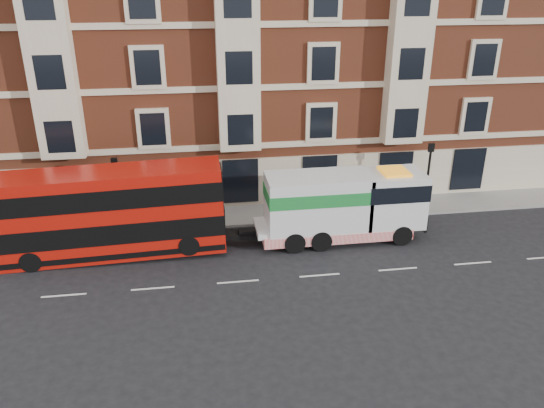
{
  "coord_description": "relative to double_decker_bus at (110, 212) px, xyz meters",
  "views": [
    {
      "loc": [
        -1.63,
        -21.82,
        13.41
      ],
      "look_at": [
        2.25,
        4.0,
        2.21
      ],
      "focal_mm": 35.0,
      "sensor_mm": 36.0,
      "label": 1
    }
  ],
  "objects": [
    {
      "name": "victorian_terrace",
      "position": [
        6.62,
        11.31,
        7.61
      ],
      "size": [
        45.0,
        12.0,
        20.4
      ],
      "color": "brown",
      "rests_on": "ground"
    },
    {
      "name": "ground",
      "position": [
        6.12,
        -3.69,
        -2.45
      ],
      "size": [
        120.0,
        120.0,
        0.0
      ],
      "primitive_type": "plane",
      "color": "black",
      "rests_on": "ground"
    },
    {
      "name": "double_decker_bus",
      "position": [
        0.0,
        0.0,
        0.0
      ],
      "size": [
        11.43,
        2.62,
        4.63
      ],
      "color": "#AD1209",
      "rests_on": "ground"
    },
    {
      "name": "lamp_post_west",
      "position": [
        0.12,
        2.51,
        0.22
      ],
      "size": [
        0.35,
        0.15,
        4.35
      ],
      "color": "black",
      "rests_on": "sidewalk"
    },
    {
      "name": "sidewalk",
      "position": [
        6.12,
        3.81,
        -2.38
      ],
      "size": [
        90.0,
        3.0,
        0.15
      ],
      "primitive_type": "cube",
      "color": "slate",
      "rests_on": "ground"
    },
    {
      "name": "tow_truck",
      "position": [
        12.06,
        -0.0,
        -0.43
      ],
      "size": [
        9.15,
        2.71,
        3.81
      ],
      "color": "silver",
      "rests_on": "ground"
    },
    {
      "name": "lamp_post_east",
      "position": [
        18.12,
        2.51,
        0.22
      ],
      "size": [
        0.35,
        0.15,
        4.35
      ],
      "color": "black",
      "rests_on": "sidewalk"
    }
  ]
}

